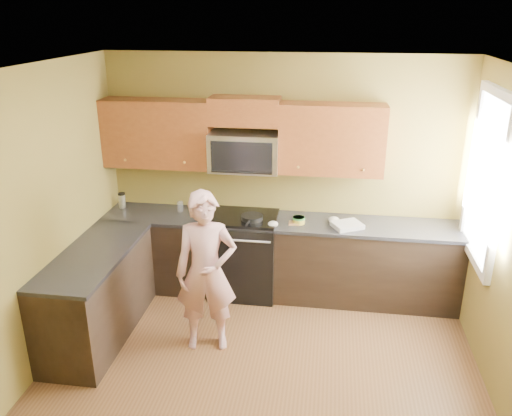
% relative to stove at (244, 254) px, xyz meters
% --- Properties ---
extents(floor, '(4.00, 4.00, 0.00)m').
position_rel_stove_xyz_m(floor, '(0.40, -1.68, -0.47)').
color(floor, brown).
rests_on(floor, ground).
extents(ceiling, '(4.00, 4.00, 0.00)m').
position_rel_stove_xyz_m(ceiling, '(0.40, -1.68, 2.23)').
color(ceiling, white).
rests_on(ceiling, ground).
extents(wall_back, '(4.00, 0.00, 4.00)m').
position_rel_stove_xyz_m(wall_back, '(0.40, 0.32, 0.88)').
color(wall_back, brown).
rests_on(wall_back, ground).
extents(wall_left, '(0.00, 4.00, 4.00)m').
position_rel_stove_xyz_m(wall_left, '(-1.60, -1.68, 0.88)').
color(wall_left, brown).
rests_on(wall_left, ground).
extents(cabinet_back_run, '(4.00, 0.60, 0.88)m').
position_rel_stove_xyz_m(cabinet_back_run, '(0.40, 0.02, -0.03)').
color(cabinet_back_run, black).
rests_on(cabinet_back_run, floor).
extents(cabinet_left_run, '(0.60, 1.60, 0.88)m').
position_rel_stove_xyz_m(cabinet_left_run, '(-1.30, -1.08, -0.03)').
color(cabinet_left_run, black).
rests_on(cabinet_left_run, floor).
extents(countertop_back, '(4.00, 0.62, 0.04)m').
position_rel_stove_xyz_m(countertop_back, '(0.40, 0.01, 0.43)').
color(countertop_back, black).
rests_on(countertop_back, cabinet_back_run).
extents(countertop_left, '(0.62, 1.60, 0.04)m').
position_rel_stove_xyz_m(countertop_left, '(-1.29, -1.08, 0.43)').
color(countertop_left, black).
rests_on(countertop_left, cabinet_left_run).
extents(stove, '(0.76, 0.65, 0.95)m').
position_rel_stove_xyz_m(stove, '(0.00, 0.00, 0.00)').
color(stove, black).
rests_on(stove, floor).
extents(microwave, '(0.76, 0.40, 0.42)m').
position_rel_stove_xyz_m(microwave, '(0.00, 0.12, 0.97)').
color(microwave, silver).
rests_on(microwave, wall_back).
extents(upper_cab_left, '(1.22, 0.33, 0.75)m').
position_rel_stove_xyz_m(upper_cab_left, '(-0.99, 0.16, 0.97)').
color(upper_cab_left, brown).
rests_on(upper_cab_left, wall_back).
extents(upper_cab_right, '(1.12, 0.33, 0.75)m').
position_rel_stove_xyz_m(upper_cab_right, '(0.94, 0.16, 0.97)').
color(upper_cab_right, brown).
rests_on(upper_cab_right, wall_back).
extents(upper_cab_over_mw, '(0.76, 0.33, 0.30)m').
position_rel_stove_xyz_m(upper_cab_over_mw, '(0.00, 0.16, 1.62)').
color(upper_cab_over_mw, brown).
rests_on(upper_cab_over_mw, wall_back).
extents(window, '(0.06, 1.06, 1.66)m').
position_rel_stove_xyz_m(window, '(2.38, -0.48, 1.17)').
color(window, white).
rests_on(window, wall_right).
extents(woman, '(0.64, 0.49, 1.60)m').
position_rel_stove_xyz_m(woman, '(-0.17, -1.09, 0.32)').
color(woman, '#D36974').
rests_on(woman, floor).
extents(frying_pan, '(0.28, 0.44, 0.06)m').
position_rel_stove_xyz_m(frying_pan, '(0.11, -0.09, 0.47)').
color(frying_pan, black).
rests_on(frying_pan, stove).
extents(butter_tub, '(0.16, 0.16, 0.10)m').
position_rel_stove_xyz_m(butter_tub, '(0.63, -0.05, 0.45)').
color(butter_tub, yellow).
rests_on(butter_tub, countertop_back).
extents(toast_slice, '(0.11, 0.11, 0.01)m').
position_rel_stove_xyz_m(toast_slice, '(0.58, -0.07, 0.45)').
color(toast_slice, '#B27F47').
rests_on(toast_slice, countertop_back).
extents(napkin_a, '(0.12, 0.13, 0.06)m').
position_rel_stove_xyz_m(napkin_a, '(0.36, -0.18, 0.48)').
color(napkin_a, silver).
rests_on(napkin_a, countertop_back).
extents(napkin_b, '(0.15, 0.16, 0.07)m').
position_rel_stove_xyz_m(napkin_b, '(1.01, 0.03, 0.48)').
color(napkin_b, silver).
rests_on(napkin_b, countertop_back).
extents(dish_towel, '(0.38, 0.35, 0.05)m').
position_rel_stove_xyz_m(dish_towel, '(1.15, -0.08, 0.47)').
color(dish_towel, silver).
rests_on(dish_towel, countertop_back).
extents(travel_mug, '(0.10, 0.10, 0.18)m').
position_rel_stove_xyz_m(travel_mug, '(-1.48, 0.13, 0.45)').
color(travel_mug, silver).
rests_on(travel_mug, countertop_back).
extents(glass_c, '(0.07, 0.07, 0.12)m').
position_rel_stove_xyz_m(glass_c, '(-0.76, 0.11, 0.51)').
color(glass_c, silver).
rests_on(glass_c, countertop_back).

